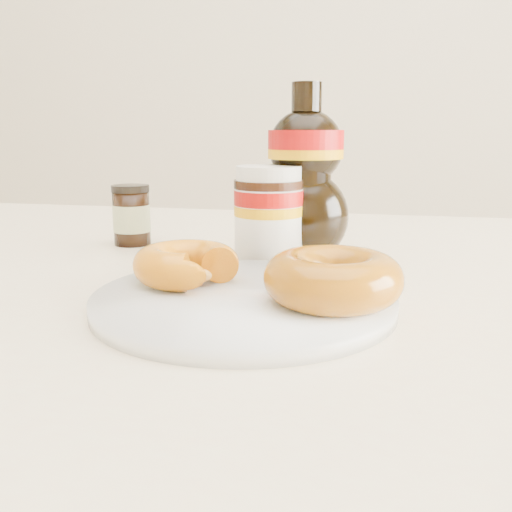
% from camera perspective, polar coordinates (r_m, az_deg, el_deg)
% --- Properties ---
extents(dining_table, '(1.40, 0.90, 0.75)m').
position_cam_1_polar(dining_table, '(0.67, -5.22, -7.89)').
color(dining_table, '#F5E7BA').
rests_on(dining_table, ground).
extents(plate, '(0.26, 0.26, 0.01)m').
position_cam_1_polar(plate, '(0.49, -1.24, -4.44)').
color(plate, white).
rests_on(plate, dining_table).
extents(donut_bitten, '(0.11, 0.11, 0.03)m').
position_cam_1_polar(donut_bitten, '(0.53, -6.99, -0.81)').
color(donut_bitten, '#C67D0B').
rests_on(donut_bitten, plate).
extents(donut_whole, '(0.14, 0.14, 0.04)m').
position_cam_1_polar(donut_whole, '(0.46, 7.69, -2.19)').
color(donut_whole, '#9C630A').
rests_on(donut_whole, plate).
extents(nutella_jar, '(0.08, 0.08, 0.11)m').
position_cam_1_polar(nutella_jar, '(0.65, 1.25, 4.51)').
color(nutella_jar, white).
rests_on(nutella_jar, dining_table).
extents(syrup_bottle, '(0.12, 0.11, 0.20)m').
position_cam_1_polar(syrup_bottle, '(0.68, 4.95, 8.35)').
color(syrup_bottle, black).
rests_on(syrup_bottle, dining_table).
extents(dark_jar, '(0.05, 0.05, 0.08)m').
position_cam_1_polar(dark_jar, '(0.77, -12.34, 3.96)').
color(dark_jar, black).
rests_on(dark_jar, dining_table).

